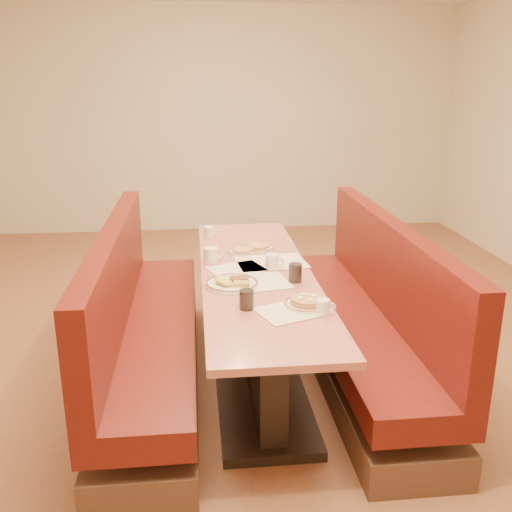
{
  "coord_description": "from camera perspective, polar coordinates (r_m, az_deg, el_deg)",
  "views": [
    {
      "loc": [
        -0.37,
        -3.42,
        1.94
      ],
      "look_at": [
        0.0,
        0.02,
        0.85
      ],
      "focal_mm": 40.0,
      "sensor_mm": 36.0,
      "label": 1
    }
  ],
  "objects": [
    {
      "name": "coffee_mug_a",
      "position": [
        3.01,
        6.76,
        -5.06
      ],
      "size": [
        0.11,
        0.07,
        0.08
      ],
      "rotation": [
        0.0,
        0.0,
        -0.14
      ],
      "color": "white",
      "rests_on": "diner_table"
    },
    {
      "name": "coffee_mug_b",
      "position": [
        3.82,
        -4.46,
        0.12
      ],
      "size": [
        0.13,
        0.09,
        0.1
      ],
      "rotation": [
        0.0,
        0.0,
        0.33
      ],
      "color": "white",
      "rests_on": "diner_table"
    },
    {
      "name": "coffee_mug_c",
      "position": [
        3.7,
        1.68,
        -0.51
      ],
      "size": [
        0.12,
        0.09,
        0.09
      ],
      "rotation": [
        0.0,
        0.0,
        -0.28
      ],
      "color": "white",
      "rests_on": "diner_table"
    },
    {
      "name": "booth_right",
      "position": [
        3.92,
        10.8,
        -6.57
      ],
      "size": [
        0.55,
        2.5,
        1.05
      ],
      "color": "#4C3326",
      "rests_on": "ground"
    },
    {
      "name": "ground",
      "position": [
        3.95,
        0.03,
        -11.95
      ],
      "size": [
        8.0,
        8.0,
        0.0
      ],
      "primitive_type": "plane",
      "color": "#9E6647",
      "rests_on": "ground"
    },
    {
      "name": "extra_plate_mid",
      "position": [
        4.11,
        0.23,
        0.88
      ],
      "size": [
        0.23,
        0.23,
        0.05
      ],
      "rotation": [
        0.0,
        0.0,
        0.26
      ],
      "color": "white",
      "rests_on": "diner_table"
    },
    {
      "name": "extra_plate_far",
      "position": [
        4.02,
        -1.35,
        0.48
      ],
      "size": [
        0.21,
        0.21,
        0.04
      ],
      "rotation": [
        0.0,
        0.0,
        -0.38
      ],
      "color": "white",
      "rests_on": "diner_table"
    },
    {
      "name": "soda_tumbler_near",
      "position": [
        3.05,
        -0.95,
        -4.39
      ],
      "size": [
        0.08,
        0.08,
        0.11
      ],
      "color": "black",
      "rests_on": "diner_table"
    },
    {
      "name": "diner_table",
      "position": [
        3.78,
        0.04,
        -7.0
      ],
      "size": [
        0.7,
        2.5,
        0.75
      ],
      "color": "black",
      "rests_on": "ground"
    },
    {
      "name": "placemat_far_left",
      "position": [
        3.68,
        -1.92,
        -1.32
      ],
      "size": [
        0.41,
        0.36,
        0.0
      ],
      "primitive_type": "cube",
      "rotation": [
        0.0,
        0.0,
        0.37
      ],
      "color": "beige",
      "rests_on": "diner_table"
    },
    {
      "name": "coffee_mug_d",
      "position": [
        4.43,
        -4.65,
        2.42
      ],
      "size": [
        0.11,
        0.08,
        0.08
      ],
      "rotation": [
        0.0,
        0.0,
        0.2
      ],
      "color": "white",
      "rests_on": "diner_table"
    },
    {
      "name": "soda_tumbler_mid",
      "position": [
        3.46,
        3.94,
        -1.68
      ],
      "size": [
        0.08,
        0.08,
        0.11
      ],
      "color": "black",
      "rests_on": "diner_table"
    },
    {
      "name": "placemat_near_left",
      "position": [
        3.44,
        -0.34,
        -2.69
      ],
      "size": [
        0.48,
        0.39,
        0.0
      ],
      "primitive_type": "cube",
      "rotation": [
        0.0,
        0.0,
        0.18
      ],
      "color": "beige",
      "rests_on": "diner_table"
    },
    {
      "name": "placemat_near_right",
      "position": [
        3.04,
        3.66,
        -5.49
      ],
      "size": [
        0.43,
        0.38,
        0.0
      ],
      "primitive_type": "cube",
      "rotation": [
        0.0,
        0.0,
        0.37
      ],
      "color": "beige",
      "rests_on": "diner_table"
    },
    {
      "name": "eggs_plate",
      "position": [
        3.39,
        -2.51,
        -2.71
      ],
      "size": [
        0.32,
        0.32,
        0.06
      ],
      "rotation": [
        0.0,
        0.0,
        -0.17
      ],
      "color": "white",
      "rests_on": "diner_table"
    },
    {
      "name": "placemat_far_right",
      "position": [
        3.82,
        1.54,
        -0.62
      ],
      "size": [
        0.49,
        0.39,
        0.0
      ],
      "primitive_type": "cube",
      "rotation": [
        0.0,
        0.0,
        0.11
      ],
      "color": "beige",
      "rests_on": "diner_table"
    },
    {
      "name": "booth_left",
      "position": [
        3.78,
        -11.17,
        -7.55
      ],
      "size": [
        0.55,
        2.5,
        1.05
      ],
      "color": "#4C3326",
      "rests_on": "ground"
    },
    {
      "name": "room_envelope",
      "position": [
        3.44,
        0.04,
        17.36
      ],
      "size": [
        6.04,
        8.04,
        2.82
      ],
      "color": "beige",
      "rests_on": "ground"
    },
    {
      "name": "pancake_plate",
      "position": [
        3.11,
        5.14,
        -4.67
      ],
      "size": [
        0.25,
        0.25,
        0.06
      ],
      "rotation": [
        0.0,
        0.0,
        -0.19
      ],
      "color": "white",
      "rests_on": "diner_table"
    }
  ]
}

